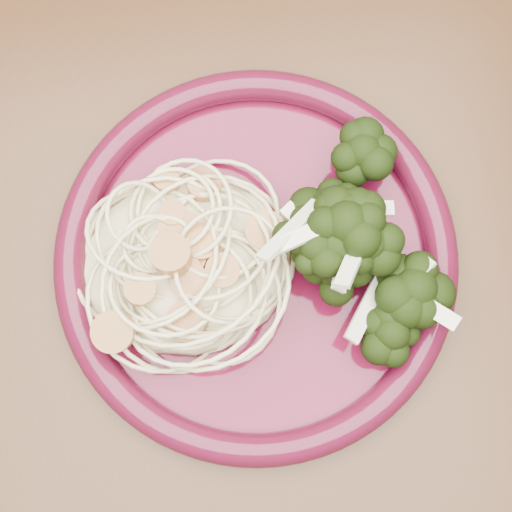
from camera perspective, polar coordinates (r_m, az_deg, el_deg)
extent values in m
plane|color=brown|center=(1.24, 1.82, -6.22)|extent=(3.50, 3.50, 0.00)
cube|color=#472814|center=(0.52, 4.34, 1.53)|extent=(1.20, 0.80, 0.04)
cylinder|color=#510A21|center=(0.49, 0.00, -0.41)|extent=(0.27, 0.27, 0.01)
torus|color=#510E24|center=(0.48, 0.00, -0.20)|extent=(0.28, 0.28, 0.02)
ellipsoid|color=beige|center=(0.47, -5.67, -0.38)|extent=(0.15, 0.13, 0.03)
ellipsoid|color=black|center=(0.46, 7.04, 0.85)|extent=(0.10, 0.16, 0.05)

